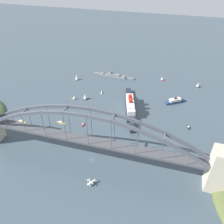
# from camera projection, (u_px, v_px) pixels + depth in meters

# --- Properties ---
(ground_plane) EXTENTS (1400.00, 1400.00, 0.00)m
(ground_plane) POSITION_uv_depth(u_px,v_px,m) (92.00, 159.00, 241.42)
(ground_plane) COLOR #3D4C56
(harbor_arch_bridge) EXTENTS (308.65, 17.10, 64.82)m
(harbor_arch_bridge) POSITION_uv_depth(u_px,v_px,m) (90.00, 141.00, 225.77)
(harbor_arch_bridge) COLOR #BCB29E
(harbor_arch_bridge) RESTS_ON ground
(ocean_liner) EXTENTS (34.77, 99.94, 19.06)m
(ocean_liner) POSITION_uv_depth(u_px,v_px,m) (130.00, 106.00, 313.35)
(ocean_liner) COLOR #1E2333
(ocean_liner) RESTS_ON ground
(naval_cruiser) EXTENTS (73.01, 8.82, 15.86)m
(naval_cruiser) POSITION_uv_depth(u_px,v_px,m) (113.00, 75.00, 396.27)
(naval_cruiser) COLOR slate
(naval_cruiser) RESTS_ON ground
(harbor_ferry_steamer) EXTENTS (29.40, 22.03, 8.77)m
(harbor_ferry_steamer) POSITION_uv_depth(u_px,v_px,m) (175.00, 101.00, 329.42)
(harbor_ferry_steamer) COLOR navy
(harbor_ferry_steamer) RESTS_ON ground
(seaplane_taxiing_near_bridge) EXTENTS (8.54, 8.92, 4.81)m
(seaplane_taxiing_near_bridge) POSITION_uv_depth(u_px,v_px,m) (91.00, 182.00, 215.22)
(seaplane_taxiing_near_bridge) COLOR #B7B7B2
(seaplane_taxiing_near_bridge) RESTS_ON ground
(small_boat_0) EXTENTS (12.79, 3.41, 2.44)m
(small_boat_0) POSITION_uv_depth(u_px,v_px,m) (61.00, 123.00, 291.38)
(small_boat_0) COLOR gold
(small_boat_0) RESTS_ON ground
(small_boat_1) EXTENTS (7.15, 4.04, 7.12)m
(small_boat_1) POSITION_uv_depth(u_px,v_px,m) (74.00, 97.00, 336.27)
(small_boat_1) COLOR gold
(small_boat_1) RESTS_ON ground
(small_boat_2) EXTENTS (7.58, 4.99, 9.07)m
(small_boat_2) POSITION_uv_depth(u_px,v_px,m) (198.00, 85.00, 365.49)
(small_boat_2) COLOR black
(small_boat_2) RESTS_ON ground
(small_boat_3) EXTENTS (2.37, 8.73, 1.97)m
(small_boat_3) POSITION_uv_depth(u_px,v_px,m) (83.00, 125.00, 288.25)
(small_boat_3) COLOR #B2231E
(small_boat_3) RESTS_ON ground
(small_boat_4) EXTENTS (3.84, 9.45, 2.16)m
(small_boat_4) POSITION_uv_depth(u_px,v_px,m) (102.00, 93.00, 352.24)
(small_boat_4) COLOR silver
(small_boat_4) RESTS_ON ground
(small_boat_5) EXTENTS (6.95, 5.43, 7.03)m
(small_boat_5) POSITION_uv_depth(u_px,v_px,m) (162.00, 79.00, 385.07)
(small_boat_5) COLOR #B2231E
(small_boat_5) RESTS_ON ground
(small_boat_6) EXTENTS (13.06, 4.53, 2.26)m
(small_boat_6) POSITION_uv_depth(u_px,v_px,m) (22.00, 122.00, 293.16)
(small_boat_6) COLOR gold
(small_boat_6) RESTS_ON ground
(small_boat_7) EXTENTS (4.58, 6.34, 6.79)m
(small_boat_7) POSITION_uv_depth(u_px,v_px,m) (138.00, 147.00, 251.75)
(small_boat_7) COLOR brown
(small_boat_7) RESTS_ON ground
(small_boat_8) EXTENTS (3.80, 7.99, 2.52)m
(small_boat_8) POSITION_uv_depth(u_px,v_px,m) (188.00, 127.00, 283.68)
(small_boat_8) COLOR black
(small_boat_8) RESTS_ON ground
(small_boat_9) EXTENTS (9.14, 7.09, 10.72)m
(small_boat_9) POSITION_uv_depth(u_px,v_px,m) (77.00, 77.00, 385.47)
(small_boat_9) COLOR #2D6B3D
(small_boat_9) RESTS_ON ground
(small_boat_10) EXTENTS (9.12, 7.13, 11.14)m
(small_boat_10) POSITION_uv_depth(u_px,v_px,m) (85.00, 96.00, 335.32)
(small_boat_10) COLOR black
(small_boat_10) RESTS_ON ground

